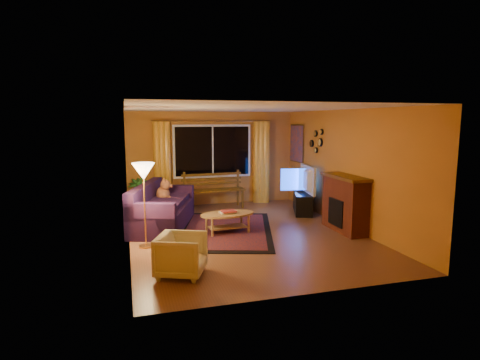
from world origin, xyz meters
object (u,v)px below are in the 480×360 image
object	(u,v)px
bench	(214,199)
tv_console	(302,202)
floor_lamp	(145,205)
coffee_table	(227,223)
sofa	(163,206)
armchair	(181,253)

from	to	relation	value
bench	tv_console	bearing A→B (deg)	-29.80
floor_lamp	coffee_table	size ratio (longest dim) A/B	1.38
coffee_table	tv_console	distance (m)	2.57
sofa	bench	bearing A→B (deg)	63.42
sofa	armchair	bearing A→B (deg)	-71.53
bench	coffee_table	distance (m)	2.27
coffee_table	tv_console	world-z (taller)	tv_console
bench	floor_lamp	world-z (taller)	floor_lamp
sofa	coffee_table	world-z (taller)	sofa
coffee_table	tv_console	xyz separation A→B (m)	(2.25, 1.25, 0.05)
armchair	floor_lamp	xyz separation A→B (m)	(-0.44, 1.52, 0.42)
armchair	tv_console	size ratio (longest dim) A/B	0.57
coffee_table	tv_console	bearing A→B (deg)	29.15
armchair	sofa	bearing A→B (deg)	22.76
coffee_table	sofa	bearing A→B (deg)	144.97
bench	floor_lamp	size ratio (longest dim) A/B	1.05
sofa	tv_console	world-z (taller)	sofa
armchair	floor_lamp	size ratio (longest dim) A/B	0.45
bench	floor_lamp	xyz separation A→B (m)	(-1.87, -2.76, 0.53)
bench	armchair	distance (m)	4.51
sofa	coffee_table	xyz separation A→B (m)	(1.21, -0.85, -0.26)
bench	tv_console	world-z (taller)	tv_console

